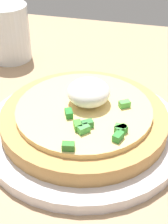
{
  "coord_description": "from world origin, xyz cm",
  "views": [
    {
      "loc": [
        13.49,
        -35.64,
        29.36
      ],
      "look_at": [
        5.57,
        -4.05,
        5.48
      ],
      "focal_mm": 53.8,
      "sensor_mm": 36.0,
      "label": 1
    }
  ],
  "objects": [
    {
      "name": "dining_table",
      "position": [
        0.0,
        0.0,
        1.02
      ],
      "size": [
        108.62,
        68.61,
        2.04
      ],
      "primitive_type": "cube",
      "color": "tan",
      "rests_on": "ground"
    },
    {
      "name": "plate",
      "position": [
        5.57,
        -4.05,
        2.76
      ],
      "size": [
        24.69,
        24.69,
        1.44
      ],
      "primitive_type": "cylinder",
      "color": "silver",
      "rests_on": "dining_table"
    },
    {
      "name": "pizza",
      "position": [
        5.61,
        -3.99,
        4.94
      ],
      "size": [
        20.28,
        20.28,
        5.68
      ],
      "color": "tan",
      "rests_on": "plate"
    },
    {
      "name": "cup_far",
      "position": [
        -11.84,
        13.16,
        6.19
      ],
      "size": [
        6.99,
        6.99,
        9.39
      ],
      "color": "silver",
      "rests_on": "dining_table"
    }
  ]
}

